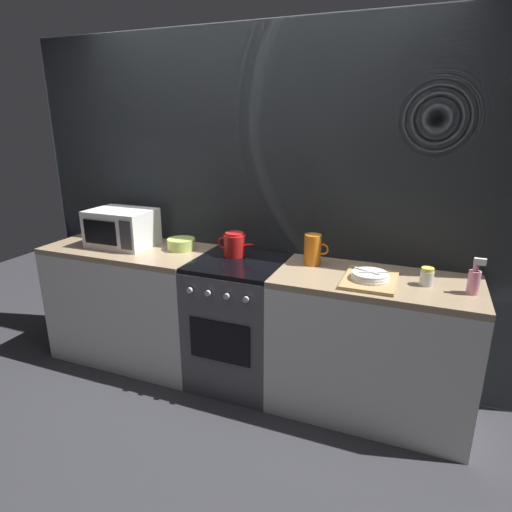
# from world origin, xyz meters

# --- Properties ---
(ground_plane) EXTENTS (8.00, 8.00, 0.00)m
(ground_plane) POSITION_xyz_m (0.00, 0.00, 0.00)
(ground_plane) COLOR #2D2D33
(back_wall) EXTENTS (3.60, 0.05, 2.40)m
(back_wall) POSITION_xyz_m (0.00, 0.32, 1.20)
(back_wall) COLOR gray
(back_wall) RESTS_ON ground_plane
(counter_left) EXTENTS (1.20, 0.60, 0.90)m
(counter_left) POSITION_xyz_m (-0.90, 0.00, 0.45)
(counter_left) COLOR silver
(counter_left) RESTS_ON ground_plane
(stove_unit) EXTENTS (0.60, 0.63, 0.90)m
(stove_unit) POSITION_xyz_m (-0.00, -0.00, 0.45)
(stove_unit) COLOR #4C4C51
(stove_unit) RESTS_ON ground_plane
(counter_right) EXTENTS (1.20, 0.60, 0.90)m
(counter_right) POSITION_xyz_m (0.90, 0.00, 0.45)
(counter_right) COLOR silver
(counter_right) RESTS_ON ground_plane
(microwave) EXTENTS (0.46, 0.35, 0.27)m
(microwave) POSITION_xyz_m (-0.95, 0.02, 1.04)
(microwave) COLOR white
(microwave) RESTS_ON counter_left
(kettle) EXTENTS (0.28, 0.15, 0.17)m
(kettle) POSITION_xyz_m (-0.07, 0.10, 0.98)
(kettle) COLOR red
(kettle) RESTS_ON stove_unit
(mixing_bowl) EXTENTS (0.20, 0.20, 0.08)m
(mixing_bowl) POSITION_xyz_m (-0.49, 0.09, 0.94)
(mixing_bowl) COLOR #B7D166
(mixing_bowl) RESTS_ON counter_left
(pitcher) EXTENTS (0.16, 0.11, 0.20)m
(pitcher) POSITION_xyz_m (0.48, 0.12, 1.00)
(pitcher) COLOR orange
(pitcher) RESTS_ON counter_right
(dish_pile) EXTENTS (0.30, 0.40, 0.07)m
(dish_pile) POSITION_xyz_m (0.87, -0.07, 0.92)
(dish_pile) COLOR tan
(dish_pile) RESTS_ON counter_right
(spice_jar) EXTENTS (0.08, 0.08, 0.10)m
(spice_jar) POSITION_xyz_m (1.17, 0.00, 0.95)
(spice_jar) COLOR silver
(spice_jar) RESTS_ON counter_right
(spray_bottle) EXTENTS (0.08, 0.06, 0.20)m
(spray_bottle) POSITION_xyz_m (1.41, -0.04, 0.98)
(spray_bottle) COLOR pink
(spray_bottle) RESTS_ON counter_right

